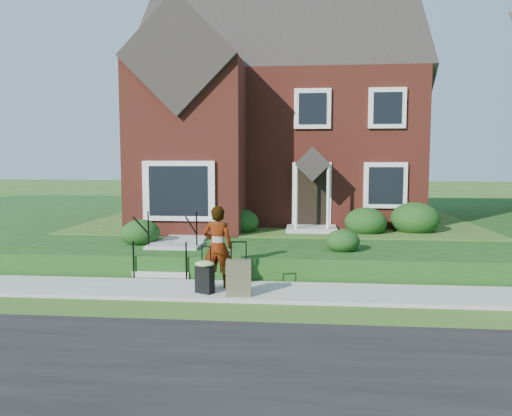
# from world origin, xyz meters

# --- Properties ---
(ground) EXTENTS (120.00, 120.00, 0.00)m
(ground) POSITION_xyz_m (0.00, 0.00, 0.00)
(ground) COLOR #2D5119
(ground) RESTS_ON ground
(street) EXTENTS (60.00, 6.00, 0.01)m
(street) POSITION_xyz_m (0.00, -5.00, 0.01)
(street) COLOR black
(street) RESTS_ON ground
(sidewalk) EXTENTS (60.00, 1.60, 0.08)m
(sidewalk) POSITION_xyz_m (0.00, 0.00, 0.04)
(sidewalk) COLOR #9E9B93
(sidewalk) RESTS_ON ground
(terrace) EXTENTS (44.00, 20.00, 0.60)m
(terrace) POSITION_xyz_m (4.00, 10.90, 0.30)
(terrace) COLOR #153B10
(terrace) RESTS_ON ground
(walkway) EXTENTS (1.20, 6.00, 0.06)m
(walkway) POSITION_xyz_m (-2.50, 5.00, 0.63)
(walkway) COLOR #9E9B93
(walkway) RESTS_ON terrace
(main_house) EXTENTS (10.40, 10.20, 9.40)m
(main_house) POSITION_xyz_m (-0.21, 9.61, 5.26)
(main_house) COLOR maroon
(main_house) RESTS_ON terrace
(front_steps) EXTENTS (1.40, 2.02, 1.50)m
(front_steps) POSITION_xyz_m (-2.50, 1.84, 0.47)
(front_steps) COLOR #9E9B93
(front_steps) RESTS_ON ground
(foundation_shrubs) EXTENTS (10.02, 4.71, 1.09)m
(foundation_shrubs) POSITION_xyz_m (0.32, 4.95, 1.09)
(foundation_shrubs) COLOR black
(foundation_shrubs) RESTS_ON terrace
(woman) EXTENTS (0.69, 0.47, 1.84)m
(woman) POSITION_xyz_m (-0.97, 0.18, 1.00)
(woman) COLOR #999999
(woman) RESTS_ON sidewalk
(suitcase_black) EXTENTS (0.53, 0.49, 1.02)m
(suitcase_black) POSITION_xyz_m (-1.16, -0.36, 0.47)
(suitcase_black) COLOR black
(suitcase_black) RESTS_ON sidewalk
(suitcase_olive) EXTENTS (0.55, 0.34, 1.14)m
(suitcase_olive) POSITION_xyz_m (-0.41, -0.49, 0.46)
(suitcase_olive) COLOR brown
(suitcase_olive) RESTS_ON sidewalk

